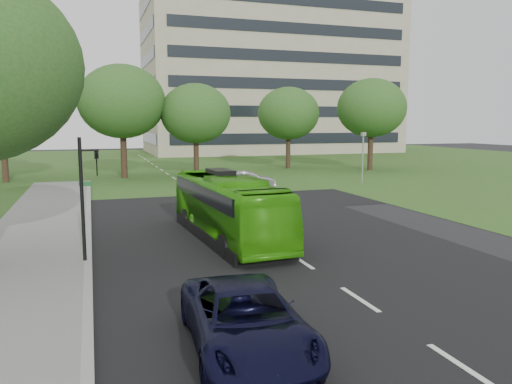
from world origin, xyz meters
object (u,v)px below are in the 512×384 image
office_building (270,76)px  bus (228,207)px  sedan (248,180)px  tree_park_e (372,108)px  tree_park_a (1,110)px  tree_park_c (196,114)px  traffic_light (86,191)px  tree_park_d (288,113)px  tree_park_b (122,102)px  suv (246,320)px  camera_pole (363,151)px

office_building → bus: (-23.47, -59.72, -11.18)m
sedan → tree_park_e: bearing=-46.0°
tree_park_a → tree_park_c: bearing=-1.8°
traffic_light → tree_park_d: bearing=56.3°
tree_park_c → tree_park_b: bearing=172.0°
tree_park_c → bus: tree_park_c is taller
suv → camera_pole: bearing=59.1°
tree_park_d → tree_park_b: bearing=-166.8°
tree_park_c → suv: 35.65m
office_building → suv: 75.51m
office_building → tree_park_c: size_ratio=4.82×
tree_park_c → traffic_light: bearing=-109.1°
tree_park_b → tree_park_e: (24.48, -0.40, -0.33)m
tree_park_c → tree_park_d: 11.98m
tree_park_b → tree_park_e: size_ratio=1.06×
office_building → camera_pole: (-8.24, -44.58, -9.86)m
office_building → bus: size_ratio=4.22×
tree_park_c → suv: size_ratio=1.66×
tree_park_a → bus: size_ratio=0.91×
tree_park_c → suv: (-6.09, -34.77, -4.95)m
tree_park_a → suv: tree_park_a is taller
tree_park_a → bus: bearing=-64.4°
tree_park_b → camera_pole: bearing=-30.0°
bus → camera_pole: 21.51m
tree_park_b → sedan: size_ratio=2.47×
tree_park_e → traffic_light: bearing=-135.3°
office_building → tree_park_c: office_building is taller
camera_pole → sedan: bearing=-174.2°
bus → suv: (-2.39, -10.24, -0.63)m
sedan → suv: size_ratio=0.80×
suv → tree_park_b: bearing=94.2°
tree_park_c → camera_pole: (11.53, -9.40, -3.01)m
camera_pole → office_building: bearing=83.1°
office_building → tree_park_d: bearing=-106.3°
tree_park_e → office_building: bearing=87.4°
tree_park_a → tree_park_b: (9.43, 0.40, 0.76)m
sedan → traffic_light: (-11.06, -16.95, 1.90)m
tree_park_a → tree_park_d: bearing=9.5°
tree_park_e → suv: (-24.29, -35.26, -5.62)m
sedan → camera_pole: size_ratio=0.98×
tree_park_a → traffic_light: size_ratio=1.99×
camera_pole → tree_park_d: bearing=96.0°
sedan → suv: suv is taller
tree_park_d → tree_park_e: tree_park_e is taller
suv → sedan: bearing=76.4°
bus → tree_park_c: bearing=77.8°
tree_park_a → camera_pole: bearing=-19.9°
tree_park_a → traffic_light: tree_park_a is taller
suv → office_building: bearing=73.6°
tree_park_d → tree_park_a: bearing=-170.5°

